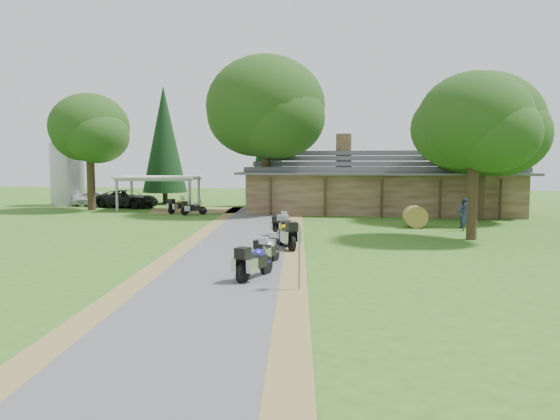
% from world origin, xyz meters
% --- Properties ---
extents(ground, '(120.00, 120.00, 0.00)m').
position_xyz_m(ground, '(0.00, 0.00, 0.00)').
color(ground, '#325818').
rests_on(ground, ground).
extents(driveway, '(51.95, 51.95, 0.00)m').
position_xyz_m(driveway, '(-0.50, 4.00, 0.00)').
color(driveway, '#424245').
rests_on(driveway, ground).
extents(lodge, '(21.40, 9.40, 4.90)m').
position_xyz_m(lodge, '(6.00, 24.00, 2.45)').
color(lodge, brown).
rests_on(lodge, ground).
extents(silo, '(3.09, 3.09, 6.06)m').
position_xyz_m(silo, '(-22.08, 25.97, 3.03)').
color(silo, gray).
rests_on(silo, ground).
extents(carport, '(6.92, 5.06, 2.79)m').
position_xyz_m(carport, '(-11.85, 22.54, 1.39)').
color(carport, silver).
rests_on(carport, ground).
extents(car_white_sedan, '(3.25, 5.66, 1.77)m').
position_xyz_m(car_white_sedan, '(-18.84, 25.28, 0.89)').
color(car_white_sedan, silver).
rests_on(car_white_sedan, ground).
extents(car_dark_suv, '(3.85, 6.43, 2.30)m').
position_xyz_m(car_dark_suv, '(-15.58, 24.54, 1.15)').
color(car_dark_suv, black).
rests_on(car_dark_suv, ground).
extents(motorcycle_row_a, '(1.21, 2.04, 1.32)m').
position_xyz_m(motorcycle_row_a, '(1.62, -2.01, 0.66)').
color(motorcycle_row_a, '#1D1E96').
rests_on(motorcycle_row_a, ground).
extents(motorcycle_row_b, '(0.96, 1.81, 1.18)m').
position_xyz_m(motorcycle_row_b, '(1.53, 0.57, 0.59)').
color(motorcycle_row_b, '#999CA0').
rests_on(motorcycle_row_b, ground).
extents(motorcycle_row_c, '(1.63, 2.21, 1.46)m').
position_xyz_m(motorcycle_row_c, '(1.57, 4.58, 0.73)').
color(motorcycle_row_c, '#C0A507').
rests_on(motorcycle_row_c, ground).
extents(motorcycle_row_d, '(1.00, 2.05, 1.35)m').
position_xyz_m(motorcycle_row_d, '(1.37, 5.73, 0.67)').
color(motorcycle_row_d, '#D04705').
rests_on(motorcycle_row_d, ground).
extents(motorcycle_row_e, '(0.89, 1.85, 1.21)m').
position_xyz_m(motorcycle_row_e, '(0.57, 9.14, 0.61)').
color(motorcycle_row_e, black).
rests_on(motorcycle_row_e, ground).
extents(motorcycle_carport_a, '(1.23, 2.00, 1.30)m').
position_xyz_m(motorcycle_carport_a, '(-9.38, 20.15, 0.65)').
color(motorcycle_carport_a, gold).
rests_on(motorcycle_carport_a, ground).
extents(motorcycle_carport_b, '(1.76, 1.49, 1.20)m').
position_xyz_m(motorcycle_carport_b, '(-7.72, 19.01, 0.60)').
color(motorcycle_carport_b, slate).
rests_on(motorcycle_carport_b, ground).
extents(person_a, '(0.65, 0.57, 1.89)m').
position_xyz_m(person_a, '(10.68, 12.78, 0.94)').
color(person_a, navy).
rests_on(person_a, ground).
extents(person_b, '(0.71, 0.62, 2.10)m').
position_xyz_m(person_b, '(10.77, 14.04, 1.05)').
color(person_b, navy).
rests_on(person_b, ground).
extents(hay_bale, '(1.45, 1.36, 1.32)m').
position_xyz_m(hay_bale, '(7.95, 13.90, 0.66)').
color(hay_bale, olive).
rests_on(hay_bale, ground).
extents(sign_post, '(0.36, 0.06, 2.02)m').
position_xyz_m(sign_post, '(3.29, -3.30, 1.01)').
color(sign_post, gray).
rests_on(sign_post, ground).
extents(oak_lodge_left, '(8.98, 8.98, 13.10)m').
position_xyz_m(oak_lodge_left, '(-2.67, 21.12, 6.55)').
color(oak_lodge_left, '#16340F').
rests_on(oak_lodge_left, ground).
extents(oak_lodge_right, '(8.10, 8.10, 10.47)m').
position_xyz_m(oak_lodge_right, '(12.52, 18.87, 5.23)').
color(oak_lodge_right, '#16340F').
rests_on(oak_lodge_right, ground).
extents(oak_driveway, '(5.67, 5.67, 9.71)m').
position_xyz_m(oak_driveway, '(10.40, 9.10, 4.85)').
color(oak_driveway, '#16340F').
rests_on(oak_driveway, ground).
extents(oak_silo, '(6.37, 6.37, 10.90)m').
position_xyz_m(oak_silo, '(-17.30, 21.50, 5.45)').
color(oak_silo, '#16340F').
rests_on(oak_silo, ground).
extents(cedar_near, '(3.46, 3.46, 10.89)m').
position_xyz_m(cedar_near, '(-3.83, 28.15, 5.44)').
color(cedar_near, black).
rests_on(cedar_near, ground).
extents(cedar_far, '(4.14, 4.14, 11.09)m').
position_xyz_m(cedar_far, '(-14.09, 29.35, 5.54)').
color(cedar_far, black).
rests_on(cedar_far, ground).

